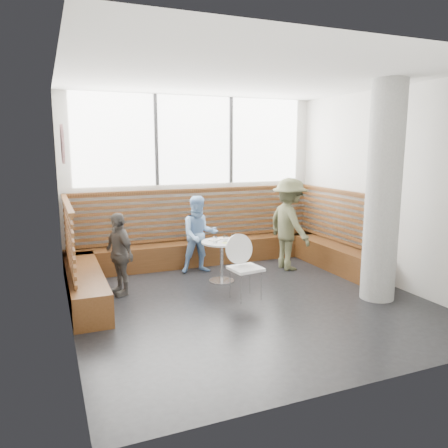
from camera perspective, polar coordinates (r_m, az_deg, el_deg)
name	(u,v)px	position (r m, az deg, el deg)	size (l,w,h in m)	color
room	(251,194)	(6.23, 3.48, 3.93)	(5.00, 5.00, 3.20)	silver
booth	(208,249)	(8.04, -2.09, -3.25)	(5.00, 2.50, 1.44)	#4B2B12
concrete_column	(383,193)	(6.77, 20.08, 3.82)	(0.50, 0.50, 3.20)	gray
wall_art	(62,144)	(5.97, -20.36, 9.77)	(0.50, 0.50, 0.03)	white
cafe_table	(222,253)	(7.35, -0.31, -3.79)	(0.68, 0.68, 0.70)	silver
cafe_chair	(244,261)	(6.58, 2.58, -4.88)	(0.46, 0.45, 0.96)	white
adult_man	(289,224)	(8.14, 8.52, -0.01)	(1.10, 0.63, 1.70)	brown
child_back	(199,235)	(7.86, -3.23, -1.40)	(0.68, 0.53, 1.40)	#84AFE5
child_left	(119,254)	(6.91, -13.54, -3.82)	(0.75, 0.31, 1.28)	#4F4B48
plate_near	(214,240)	(7.38, -1.31, -2.08)	(0.20, 0.20, 0.01)	white
plate_far	(223,238)	(7.49, -0.08, -1.90)	(0.21, 0.21, 0.01)	white
glass_left	(215,239)	(7.18, -1.16, -2.03)	(0.07, 0.07, 0.11)	white
glass_mid	(225,238)	(7.27, 0.18, -1.90)	(0.07, 0.07, 0.11)	white
glass_right	(233,237)	(7.37, 1.18, -1.75)	(0.07, 0.07, 0.10)	white
menu_card	(229,243)	(7.19, 0.62, -2.45)	(0.21, 0.15, 0.00)	#A5C64C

